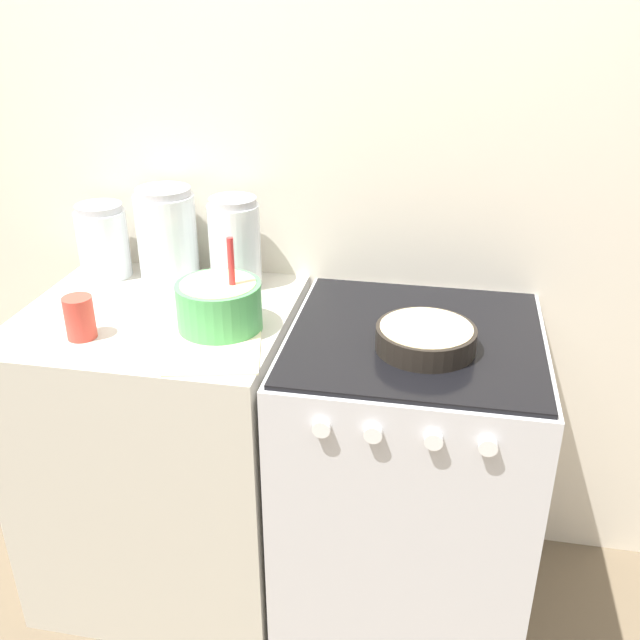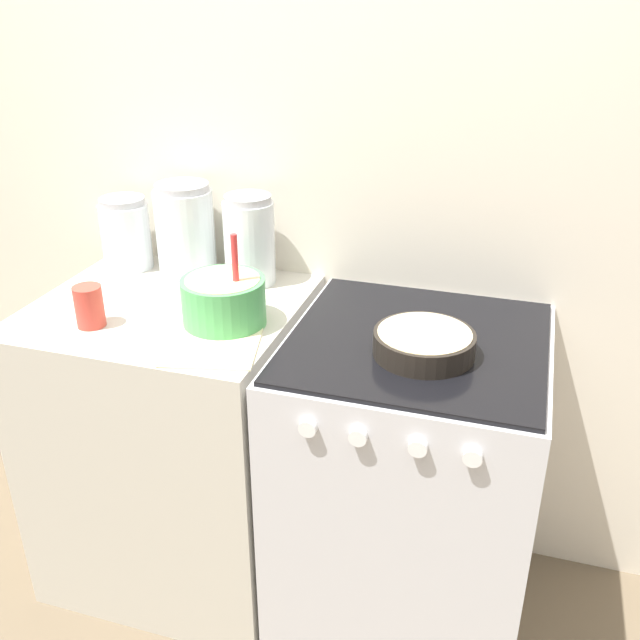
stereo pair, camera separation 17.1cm
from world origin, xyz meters
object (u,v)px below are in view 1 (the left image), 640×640
tin_can (80,318)px  storage_jar_middle (168,242)px  baking_pan (426,337)px  stove (407,477)px  mixing_bowl (219,303)px  storage_jar_left (104,246)px  storage_jar_right (235,249)px

tin_can → storage_jar_middle: bearing=78.5°
tin_can → baking_pan: bearing=6.6°
stove → mixing_bowl: mixing_bowl is taller
mixing_bowl → storage_jar_left: size_ratio=1.13×
baking_pan → storage_jar_right: size_ratio=0.93×
mixing_bowl → storage_jar_right: storage_jar_right is taller
stove → storage_jar_left: bearing=166.8°
mixing_bowl → storage_jar_middle: size_ratio=0.89×
stove → storage_jar_middle: (-0.72, 0.22, 0.56)m
storage_jar_right → storage_jar_left: bearing=180.0°
storage_jar_left → tin_can: size_ratio=2.01×
stove → storage_jar_left: size_ratio=4.12×
tin_can → storage_jar_left: bearing=107.4°
baking_pan → tin_can: bearing=-173.4°
baking_pan → storage_jar_right: bearing=152.2°
baking_pan → storage_jar_right: 0.63m
stove → storage_jar_right: bearing=157.6°
baking_pan → tin_can: 0.83m
storage_jar_left → tin_can: 0.40m
storage_jar_left → storage_jar_right: storage_jar_right is taller
mixing_bowl → tin_can: (-0.32, -0.11, -0.02)m
stove → mixing_bowl: 0.70m
storage_jar_left → storage_jar_middle: (0.20, 0.00, 0.03)m
mixing_bowl → storage_jar_right: size_ratio=0.95×
baking_pan → tin_can: size_ratio=2.23×
baking_pan → storage_jar_left: storage_jar_left is taller
baking_pan → storage_jar_left: bearing=163.0°
stove → baking_pan: (0.03, -0.07, 0.47)m
storage_jar_left → storage_jar_right: size_ratio=0.84×
baking_pan → storage_jar_middle: size_ratio=0.87×
mixing_bowl → storage_jar_left: bearing=147.7°
tin_can → mixing_bowl: bearing=18.8°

